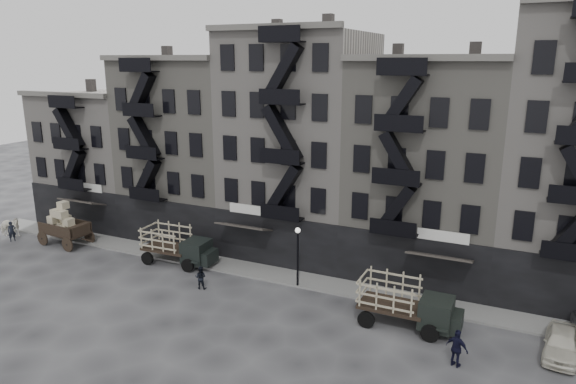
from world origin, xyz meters
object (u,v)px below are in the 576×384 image
at_px(stake_truck_west, 177,243).
at_px(pedestrian_mid, 201,277).
at_px(horse, 10,227).
at_px(wagon, 63,221).
at_px(pedestrian_west, 12,231).
at_px(policeman, 457,348).
at_px(stake_truck_east, 406,300).
at_px(car_east, 561,343).

xyz_separation_m(stake_truck_west, pedestrian_mid, (4.10, -2.96, -0.84)).
height_order(horse, wagon, wagon).
height_order(stake_truck_west, pedestrian_mid, stake_truck_west).
height_order(pedestrian_west, policeman, policeman).
xyz_separation_m(wagon, policeman, (32.17, -4.53, -1.06)).
bearing_deg(pedestrian_mid, pedestrian_west, -17.91).
distance_m(horse, pedestrian_west, 1.38).
height_order(horse, pedestrian_west, horse).
distance_m(stake_truck_east, pedestrian_west, 33.65).
xyz_separation_m(wagon, pedestrian_mid, (15.25, -2.38, -1.27)).
distance_m(horse, wagon, 6.03).
xyz_separation_m(pedestrian_west, policeman, (36.86, -3.18, 0.13)).
bearing_deg(pedestrian_west, wagon, -39.05).
distance_m(wagon, pedestrian_mid, 15.49).
height_order(stake_truck_east, pedestrian_mid, stake_truck_east).
relative_size(wagon, car_east, 1.07).
distance_m(horse, policeman, 38.25).
bearing_deg(policeman, pedestrian_mid, 13.26).
bearing_deg(car_east, stake_truck_east, -171.74).
bearing_deg(pedestrian_west, policeman, -60.07).
xyz_separation_m(wagon, stake_truck_west, (11.15, 0.58, -0.43)).
relative_size(stake_truck_west, pedestrian_west, 3.34).
distance_m(pedestrian_mid, policeman, 17.06).
xyz_separation_m(stake_truck_east, pedestrian_mid, (-13.70, -0.76, -0.86)).
relative_size(horse, stake_truck_west, 0.37).
bearing_deg(car_east, pedestrian_mid, -171.72).
distance_m(pedestrian_west, policeman, 37.00).
bearing_deg(stake_truck_east, horse, 178.78).
relative_size(horse, policeman, 1.07).
bearing_deg(pedestrian_mid, policeman, 157.80).
distance_m(pedestrian_west, pedestrian_mid, 19.97).
bearing_deg(horse, pedestrian_west, -135.21).
distance_m(car_east, pedestrian_mid, 21.81).
height_order(stake_truck_west, stake_truck_east, stake_truck_east).
height_order(wagon, stake_truck_east, wagon).
distance_m(wagon, car_east, 37.07).
bearing_deg(stake_truck_west, policeman, -16.07).
relative_size(car_east, policeman, 2.06).
relative_size(stake_truck_west, pedestrian_mid, 3.62).
relative_size(car_east, pedestrian_mid, 2.58).
bearing_deg(policeman, car_east, -124.82).
height_order(stake_truck_west, policeman, stake_truck_west).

